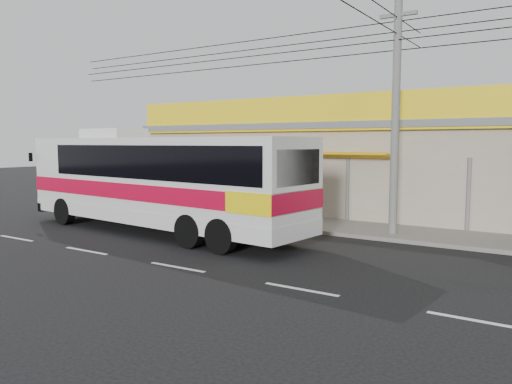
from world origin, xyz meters
TOP-DOWN VIEW (x-y plane):
  - ground at (0.00, 0.00)m, footprint 120.00×120.00m
  - sidewalk at (0.00, 6.00)m, footprint 30.00×3.20m
  - lane_markings at (0.00, -2.50)m, footprint 50.00×0.12m
  - storefront_building at (-0.01, 11.54)m, footprint 22.60×9.20m
  - coach_bus at (-4.21, 1.27)m, footprint 13.72×4.22m
  - motorbike_red at (-5.29, 7.19)m, footprint 2.02×1.00m
  - motorbike_dark at (-6.07, 6.20)m, footprint 2.06×1.18m
  - utility_pole at (3.73, 5.40)m, footprint 34.00×14.00m

SIDE VIEW (x-z plane):
  - ground at x=0.00m, z-range 0.00..0.00m
  - lane_markings at x=0.00m, z-range -0.01..0.01m
  - sidewalk at x=0.00m, z-range 0.00..0.15m
  - motorbike_red at x=-5.29m, z-range 0.15..1.16m
  - motorbike_dark at x=-6.07m, z-range 0.15..1.34m
  - coach_bus at x=-4.21m, z-range 0.15..4.31m
  - storefront_building at x=-0.01m, z-range -0.55..5.15m
  - utility_pole at x=3.73m, z-range 2.96..12.06m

